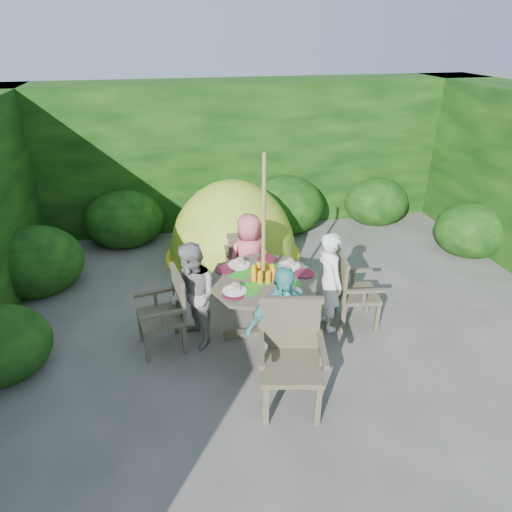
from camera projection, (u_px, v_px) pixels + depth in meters
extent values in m
plane|color=#4E4B45|center=(307.00, 341.00, 5.38)|extent=(60.00, 60.00, 0.00)
cube|color=black|center=(244.00, 153.00, 8.31)|extent=(9.00, 1.00, 2.50)
cylinder|color=#413A2A|center=(263.00, 308.00, 5.35)|extent=(0.13, 0.13, 0.72)
cube|color=#413A2A|center=(263.00, 331.00, 5.50)|extent=(0.95, 0.11, 0.06)
cube|color=#413A2A|center=(263.00, 331.00, 5.50)|extent=(0.11, 0.95, 0.06)
cylinder|color=#413A2A|center=(263.00, 280.00, 5.18)|extent=(1.32, 1.32, 0.04)
cylinder|color=green|center=(246.00, 289.00, 4.96)|extent=(0.30, 0.30, 0.00)
cylinder|color=green|center=(288.00, 285.00, 5.05)|extent=(0.30, 0.30, 0.00)
cylinder|color=green|center=(240.00, 273.00, 5.29)|extent=(0.30, 0.30, 0.00)
cylinder|color=green|center=(279.00, 269.00, 5.38)|extent=(0.30, 0.30, 0.00)
cylinder|color=green|center=(263.00, 278.00, 5.17)|extent=(0.30, 0.30, 0.00)
cylinder|color=white|center=(289.00, 266.00, 5.42)|extent=(0.26, 0.26, 0.01)
cylinder|color=white|center=(239.00, 265.00, 5.44)|extent=(0.26, 0.26, 0.01)
cylinder|color=white|center=(235.00, 291.00, 4.91)|extent=(0.26, 0.26, 0.01)
cylinder|color=white|center=(290.00, 292.00, 4.88)|extent=(0.26, 0.26, 0.01)
cylinder|color=#B90C30|center=(304.00, 273.00, 5.26)|extent=(0.23, 0.23, 0.01)
cylinder|color=#B90C30|center=(267.00, 258.00, 5.60)|extent=(0.23, 0.23, 0.01)
cylinder|color=#B90C30|center=(225.00, 270.00, 5.34)|extent=(0.23, 0.23, 0.01)
cylinder|color=#B90C30|center=(233.00, 295.00, 4.84)|extent=(0.23, 0.23, 0.01)
cylinder|color=#B90C30|center=(287.00, 298.00, 4.79)|extent=(0.23, 0.23, 0.01)
cylinder|color=#48973A|center=(282.00, 272.00, 5.24)|extent=(0.19, 0.19, 0.06)
cylinder|color=olive|center=(263.00, 252.00, 5.02)|extent=(0.04, 0.04, 2.20)
cube|color=#413A2A|center=(357.00, 294.00, 5.55)|extent=(0.54, 0.55, 0.05)
cube|color=#413A2A|center=(377.00, 317.00, 5.47)|extent=(0.05, 0.05, 0.40)
cube|color=#413A2A|center=(367.00, 299.00, 5.84)|extent=(0.05, 0.05, 0.40)
cube|color=#413A2A|center=(343.00, 318.00, 5.45)|extent=(0.05, 0.05, 0.40)
cube|color=#413A2A|center=(335.00, 300.00, 5.82)|extent=(0.05, 0.05, 0.40)
cube|color=#413A2A|center=(341.00, 276.00, 5.42)|extent=(0.11, 0.49, 0.47)
cube|color=#413A2A|center=(365.00, 291.00, 5.25)|extent=(0.47, 0.11, 0.04)
cube|color=#413A2A|center=(354.00, 271.00, 5.68)|extent=(0.47, 0.11, 0.04)
cube|color=#413A2A|center=(161.00, 317.00, 5.11)|extent=(0.55, 0.57, 0.05)
cube|color=#413A2A|center=(141.00, 326.00, 5.30)|extent=(0.05, 0.05, 0.40)
cube|color=#413A2A|center=(147.00, 347.00, 4.96)|extent=(0.05, 0.05, 0.40)
cube|color=#413A2A|center=(176.00, 319.00, 5.44)|extent=(0.05, 0.05, 0.40)
cube|color=#413A2A|center=(184.00, 338.00, 5.10)|extent=(0.05, 0.05, 0.40)
cube|color=#413A2A|center=(179.00, 294.00, 5.07)|extent=(0.12, 0.49, 0.47)
cube|color=#413A2A|center=(155.00, 292.00, 5.23)|extent=(0.47, 0.13, 0.04)
cube|color=#413A2A|center=(164.00, 315.00, 4.82)|extent=(0.47, 0.13, 0.04)
cube|color=#413A2A|center=(244.00, 260.00, 6.36)|extent=(0.49, 0.47, 0.05)
cube|color=#413A2A|center=(256.00, 265.00, 6.66)|extent=(0.05, 0.05, 0.39)
cube|color=#413A2A|center=(228.00, 268.00, 6.60)|extent=(0.05, 0.05, 0.39)
cube|color=#413A2A|center=(261.00, 279.00, 6.31)|extent=(0.05, 0.05, 0.39)
cube|color=#413A2A|center=(232.00, 281.00, 6.24)|extent=(0.05, 0.05, 0.39)
cube|color=#413A2A|center=(247.00, 251.00, 6.06)|extent=(0.48, 0.05, 0.46)
cube|color=#413A2A|center=(261.00, 247.00, 6.32)|extent=(0.06, 0.46, 0.04)
cube|color=#413A2A|center=(227.00, 250.00, 6.24)|extent=(0.06, 0.46, 0.04)
cube|color=#413A2A|center=(291.00, 367.00, 4.27)|extent=(0.66, 0.65, 0.05)
cube|color=#413A2A|center=(266.00, 405.00, 4.17)|extent=(0.06, 0.06, 0.45)
cube|color=#413A2A|center=(318.00, 405.00, 4.17)|extent=(0.06, 0.06, 0.45)
cube|color=#413A2A|center=(265.00, 370.00, 4.59)|extent=(0.06, 0.06, 0.45)
cube|color=#413A2A|center=(312.00, 370.00, 4.59)|extent=(0.06, 0.06, 0.45)
cube|color=#413A2A|center=(290.00, 325.00, 4.37)|extent=(0.56, 0.16, 0.54)
cube|color=#413A2A|center=(261.00, 348.00, 4.18)|extent=(0.17, 0.54, 0.04)
cube|color=#413A2A|center=(323.00, 349.00, 4.18)|extent=(0.17, 0.54, 0.04)
imported|color=white|center=(329.00, 282.00, 5.38)|extent=(0.37, 0.50, 1.25)
imported|color=gray|center=(193.00, 296.00, 5.08)|extent=(0.65, 0.73, 1.25)
imported|color=#EB6167|center=(249.00, 259.00, 5.93)|extent=(0.67, 0.52, 1.22)
imported|color=#4BAFA8|center=(281.00, 327.00, 4.52)|extent=(0.83, 0.49, 1.32)
ellipsoid|color=#81B823|center=(233.00, 255.00, 7.39)|extent=(2.04, 2.04, 2.47)
ellipsoid|color=black|center=(241.00, 275.00, 6.78)|extent=(0.70, 0.37, 0.85)
cylinder|color=yellow|center=(233.00, 254.00, 7.38)|extent=(2.16, 2.16, 0.03)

